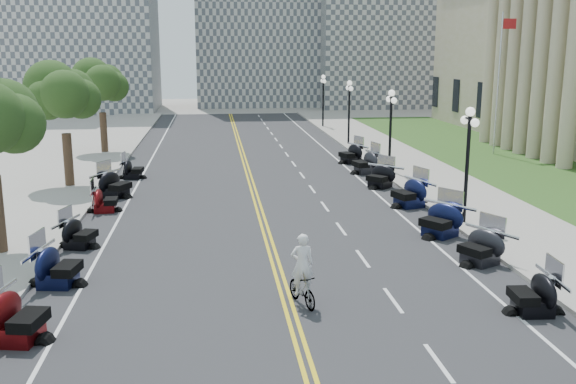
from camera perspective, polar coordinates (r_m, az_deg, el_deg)
name	(u,v)px	position (r m, az deg, el deg)	size (l,w,h in m)	color
ground	(275,262)	(23.07, -1.15, -6.25)	(160.00, 160.00, 0.00)	gray
road	(256,199)	(32.66, -2.85, -0.63)	(16.00, 90.00, 0.01)	#333335
centerline_yellow_a	(254,199)	(32.65, -3.07, -0.62)	(0.12, 90.00, 0.00)	yellow
centerline_yellow_b	(258,199)	(32.67, -2.65, -0.61)	(0.12, 90.00, 0.00)	yellow
edge_line_north	(379,196)	(33.68, 8.07, -0.32)	(0.12, 90.00, 0.00)	white
edge_line_south	(128,202)	(32.88, -14.05, -0.89)	(0.12, 90.00, 0.00)	white
lane_dash_4	(439,363)	(16.48, 13.24, -14.54)	(0.12, 2.00, 0.00)	white
lane_dash_5	(393,300)	(19.94, 9.32, -9.46)	(0.12, 2.00, 0.00)	white
lane_dash_6	(363,258)	(23.57, 6.66, -5.89)	(0.12, 2.00, 0.00)	white
lane_dash_7	(341,229)	(27.30, 4.74, -3.27)	(0.12, 2.00, 0.00)	white
lane_dash_8	(325,206)	(31.10, 3.29, -1.29)	(0.12, 2.00, 0.00)	white
lane_dash_9	(312,189)	(34.95, 2.16, 0.26)	(0.12, 2.00, 0.00)	white
lane_dash_10	(302,175)	(38.83, 1.26, 1.51)	(0.12, 2.00, 0.00)	white
lane_dash_11	(294,164)	(42.72, 0.51, 2.52)	(0.12, 2.00, 0.00)	white
lane_dash_12	(287,154)	(46.64, -0.10, 3.37)	(0.12, 2.00, 0.00)	white
lane_dash_13	(281,146)	(50.57, -0.63, 4.08)	(0.12, 2.00, 0.00)	white
lane_dash_14	(276,139)	(54.51, -1.07, 4.69)	(0.12, 2.00, 0.00)	white
lane_dash_15	(272,133)	(58.46, -1.46, 5.22)	(0.12, 2.00, 0.00)	white
lane_dash_16	(268,128)	(62.41, -1.80, 5.68)	(0.12, 2.00, 0.00)	white
lane_dash_17	(265,124)	(66.37, -2.10, 6.09)	(0.12, 2.00, 0.00)	white
lane_dash_18	(262,120)	(70.33, -2.37, 6.45)	(0.12, 2.00, 0.00)	white
lane_dash_19	(259,116)	(74.30, -2.61, 6.77)	(0.12, 2.00, 0.00)	white
sidewalk_north	(455,192)	(34.93, 14.59, -0.04)	(5.00, 90.00, 0.15)	#9E9991
sidewalk_south	(42,203)	(33.65, -21.00, -0.94)	(5.00, 90.00, 0.15)	#9E9991
lawn	(512,164)	(44.92, 19.28, 2.36)	(9.00, 60.00, 0.10)	#356023
distant_block_a	(79,3)	(85.42, -18.12, 15.66)	(18.00, 14.00, 26.00)	gray
distant_block_c	(391,23)	(90.10, 9.11, 14.63)	(20.00, 14.00, 22.00)	gray
street_lamp_2	(467,166)	(28.29, 15.63, 2.24)	(0.50, 1.20, 4.90)	black
street_lamp_3	(390,131)	(39.52, 9.08, 5.35)	(0.50, 1.20, 4.90)	black
street_lamp_4	(349,113)	(51.11, 5.44, 7.04)	(0.50, 1.20, 4.90)	black
street_lamp_5	(323,101)	(62.85, 3.14, 8.09)	(0.50, 1.20, 4.90)	black
flagpole	(498,85)	(48.20, 18.17, 9.02)	(1.10, 0.20, 10.00)	silver
tree_3	(64,101)	(36.70, -19.30, 7.64)	(4.80, 4.80, 9.20)	#235619
tree_4	(101,88)	(48.47, -16.28, 8.86)	(4.80, 4.80, 9.20)	#235619
motorcycle_n_4	(534,292)	(19.84, 21.00, -8.26)	(1.90, 1.90, 1.33)	black
motorcycle_n_5	(481,245)	(23.66, 16.75, -4.54)	(1.99, 1.99, 1.40)	black
motorcycle_n_6	(440,218)	(26.70, 13.40, -2.28)	(2.17, 2.17, 1.52)	black
motorcycle_n_7	(410,191)	(31.41, 10.75, 0.06)	(2.19, 2.19, 1.53)	black
motorcycle_n_8	(380,175)	(35.59, 8.20, 1.49)	(1.99, 1.99, 1.39)	black
motorcycle_n_9	(366,161)	(39.53, 6.93, 2.73)	(2.20, 2.20, 1.54)	black
motorcycle_n_10	(351,152)	(43.14, 5.63, 3.52)	(2.07, 2.07, 1.45)	black
motorcycle_s_4	(16,314)	(18.25, -23.06, -9.97)	(2.15, 2.15, 1.50)	#590A0C
motorcycle_s_5	(57,264)	(21.90, -19.84, -6.06)	(2.07, 2.07, 1.45)	black
motorcycle_s_6	(79,232)	(25.80, -18.10, -3.38)	(1.80, 1.80, 1.26)	black
motorcycle_s_7	(104,199)	(31.13, -16.00, -0.58)	(1.80, 1.80, 1.26)	#590A0C
motorcycle_s_8	(115,183)	(34.05, -15.17, 0.78)	(2.15, 2.15, 1.51)	black
motorcycle_s_9	(133,168)	(38.81, -13.65, 2.08)	(1.81, 1.81, 1.27)	black
bicycle	(302,289)	(19.18, 1.26, -8.65)	(0.47, 1.65, 0.99)	#A51414
cyclist_rider	(302,243)	(18.71, 1.28, -4.57)	(0.68, 0.45, 1.86)	silver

